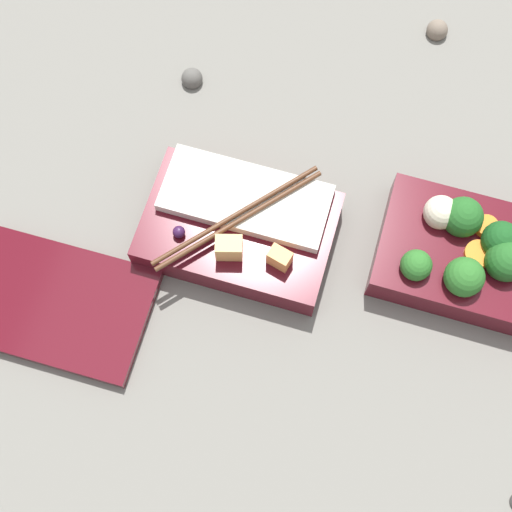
{
  "coord_description": "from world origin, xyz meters",
  "views": [
    {
      "loc": [
        0.01,
        0.28,
        0.71
      ],
      "look_at": [
        0.08,
        0.04,
        0.04
      ],
      "focal_mm": 50.0,
      "sensor_mm": 36.0,
      "label": 1
    }
  ],
  "objects": [
    {
      "name": "bento_tray_vegetable",
      "position": [
        -0.13,
        -0.03,
        0.03
      ],
      "size": [
        0.19,
        0.13,
        0.07
      ],
      "color": "#510F19",
      "rests_on": "ground_plane"
    },
    {
      "name": "bento_lid",
      "position": [
        0.27,
        0.14,
        0.01
      ],
      "size": [
        0.19,
        0.13,
        0.01
      ],
      "primitive_type": "cube",
      "rotation": [
        0.0,
        0.0,
        0.01
      ],
      "color": "#510F19",
      "rests_on": "ground_plane"
    },
    {
      "name": "bento_tray_rice",
      "position": [
        0.11,
        0.01,
        0.02
      ],
      "size": [
        0.19,
        0.15,
        0.06
      ],
      "color": "#510F19",
      "rests_on": "ground_plane"
    },
    {
      "name": "ground_plane",
      "position": [
        0.0,
        0.0,
        0.0
      ],
      "size": [
        3.0,
        3.0,
        0.0
      ],
      "primitive_type": "plane",
      "color": "slate"
    },
    {
      "name": "pebble_2",
      "position": [
        0.22,
        -0.16,
        0.01
      ],
      "size": [
        0.02,
        0.02,
        0.02
      ],
      "primitive_type": "sphere",
      "color": "#595651",
      "rests_on": "ground_plane"
    },
    {
      "name": "pebble_1",
      "position": [
        -0.04,
        -0.3,
        0.01
      ],
      "size": [
        0.03,
        0.03,
        0.03
      ],
      "primitive_type": "sphere",
      "color": "#7A6B5B",
      "rests_on": "ground_plane"
    }
  ]
}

